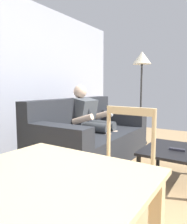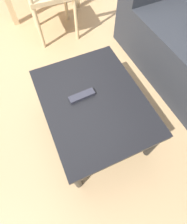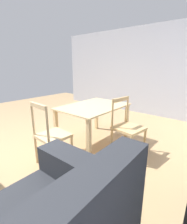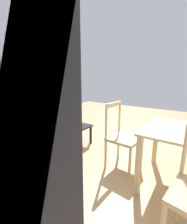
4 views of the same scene
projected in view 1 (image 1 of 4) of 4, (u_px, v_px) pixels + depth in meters
couch at (90, 138)px, 3.26m from camera, size 2.00×1.01×0.94m
person_lounging at (91, 120)px, 3.35m from camera, size 0.60×0.87×1.15m
coffee_table at (173, 153)px, 2.54m from camera, size 0.82×0.64×0.39m
tv_remote at (177, 150)px, 2.46m from camera, size 0.06×0.17×0.02m
dining_chair_facing_couch at (119, 177)px, 1.56m from camera, size 0.44×0.44×0.96m
floor_lamp at (142, 66)px, 4.14m from camera, size 0.36×0.36×1.80m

